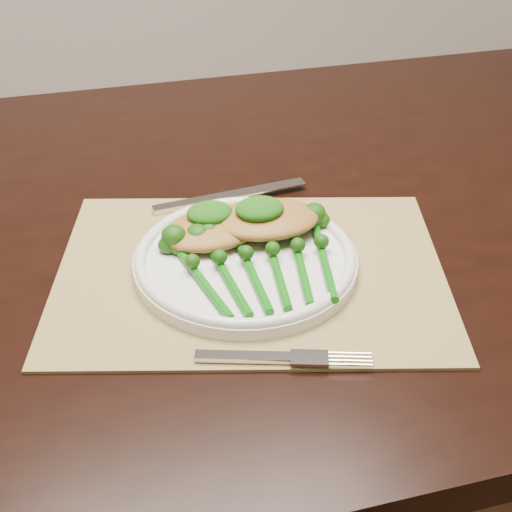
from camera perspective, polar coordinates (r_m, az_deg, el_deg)
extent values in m
cube|color=black|center=(0.91, -3.56, 2.36)|extent=(1.60, 0.90, 0.04)
cube|color=#9B844F|center=(0.79, -0.44, -1.24)|extent=(0.49, 0.41, 0.00)
cylinder|color=white|center=(0.79, -0.85, -0.48)|extent=(0.25, 0.25, 0.01)
torus|color=white|center=(0.79, -0.85, 0.03)|extent=(0.24, 0.24, 0.01)
cube|color=silver|center=(0.90, -5.73, 4.12)|extent=(0.08, 0.02, 0.01)
cube|color=silver|center=(0.93, 0.27, 5.34)|extent=(0.13, 0.03, 0.00)
cube|color=silver|center=(0.68, -0.99, -8.07)|extent=(0.09, 0.04, 0.01)
ellipsoid|color=#AC7632|center=(0.81, -3.30, 2.24)|extent=(0.14, 0.11, 0.02)
ellipsoid|color=#AC7632|center=(0.82, 0.75, 2.99)|extent=(0.13, 0.10, 0.02)
ellipsoid|color=#114509|center=(0.81, -3.74, 3.47)|extent=(0.05, 0.04, 0.02)
ellipsoid|color=#114509|center=(0.81, 0.29, 3.80)|extent=(0.06, 0.05, 0.02)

